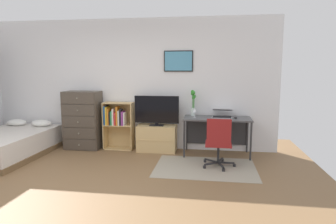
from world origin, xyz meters
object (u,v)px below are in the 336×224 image
object	(u,v)px
desk	(217,124)
laptop	(222,114)
bookshelf	(117,121)
office_chair	(219,142)
wine_glass	(195,111)
tv_stand	(157,138)
dresser	(83,120)
television	(157,111)
computer_mouse	(236,118)
bed	(7,144)
bamboo_vase	(193,102)

from	to	relation	value
desk	laptop	xyz separation A→B (m)	(0.10, 0.02, 0.20)
bookshelf	office_chair	bearing A→B (deg)	-23.91
office_chair	wine_glass	bearing A→B (deg)	122.27
tv_stand	laptop	distance (m)	1.41
dresser	desk	distance (m)	2.79
dresser	bookshelf	distance (m)	0.73
tv_stand	television	world-z (taller)	television
dresser	bookshelf	world-z (taller)	dresser
dresser	office_chair	size ratio (longest dim) A/B	1.41
laptop	computer_mouse	world-z (taller)	laptop
office_chair	television	bearing A→B (deg)	145.45
dresser	bookshelf	bearing A→B (deg)	4.90
television	office_chair	bearing A→B (deg)	-34.88
bed	computer_mouse	world-z (taller)	computer_mouse
tv_stand	bamboo_vase	world-z (taller)	bamboo_vase
bed	bookshelf	size ratio (longest dim) A/B	2.00
desk	wine_glass	xyz separation A→B (m)	(-0.43, -0.13, 0.27)
tv_stand	bamboo_vase	size ratio (longest dim) A/B	1.52
desk	bamboo_vase	bearing A→B (deg)	168.84
dresser	bed	bearing A→B (deg)	-147.53
bookshelf	wine_glass	world-z (taller)	bookshelf
television	office_chair	distance (m)	1.54
bookshelf	tv_stand	size ratio (longest dim) A/B	1.25
laptop	computer_mouse	distance (m)	0.29
bed	bamboo_vase	size ratio (longest dim) A/B	3.80
tv_stand	laptop	size ratio (longest dim) A/B	1.81
dresser	office_chair	world-z (taller)	dresser
desk	bamboo_vase	size ratio (longest dim) A/B	2.47
bookshelf	wine_glass	xyz separation A→B (m)	(1.63, -0.20, 0.29)
office_chair	wine_glass	size ratio (longest dim) A/B	4.78
dresser	desk	bearing A→B (deg)	-0.14
desk	office_chair	bearing A→B (deg)	-89.01
bed	laptop	size ratio (longest dim) A/B	4.51
bookshelf	television	size ratio (longest dim) A/B	1.09
bed	laptop	world-z (taller)	laptop
dresser	bamboo_vase	xyz separation A→B (m)	(2.31, 0.09, 0.41)
bed	desk	xyz separation A→B (m)	(3.99, 0.76, 0.37)
television	bamboo_vase	bearing A→B (deg)	7.43
tv_stand	television	distance (m)	0.57
dresser	bamboo_vase	bearing A→B (deg)	2.17
bed	bookshelf	distance (m)	2.13
tv_stand	computer_mouse	bearing A→B (deg)	-5.27
tv_stand	desk	size ratio (longest dim) A/B	0.62
television	wine_glass	size ratio (longest dim) A/B	5.01
computer_mouse	laptop	bearing A→B (deg)	151.05
desk	office_chair	distance (m)	0.86
office_chair	computer_mouse	xyz separation A→B (m)	(0.33, 0.73, 0.30)
bed	office_chair	bearing A→B (deg)	-1.57
bed	dresser	size ratio (longest dim) A/B	1.62
office_chair	laptop	size ratio (longest dim) A/B	1.97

